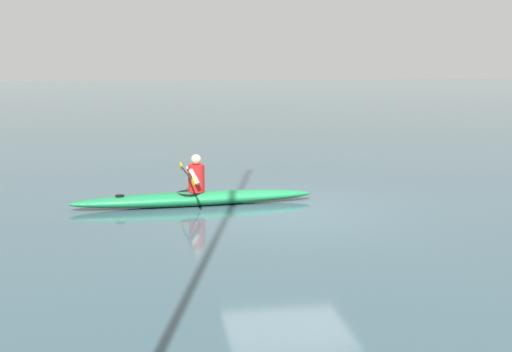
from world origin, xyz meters
name	(u,v)px	position (x,y,z in m)	size (l,w,h in m)	color
ground_plane	(289,212)	(0.00, 0.00, 0.00)	(160.00, 160.00, 0.00)	#334C56
kayak	(194,198)	(1.81, -0.87, 0.15)	(5.05, 0.94, 0.29)	#19723F
kayaker	(195,176)	(1.78, -0.88, 0.62)	(0.48, 2.35, 0.77)	red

